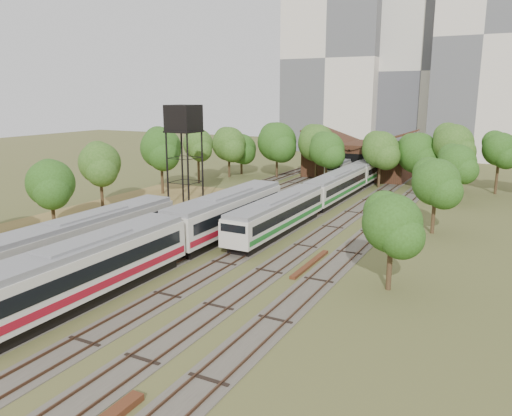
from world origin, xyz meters
The scene contains 16 objects.
ground centered at (0.00, 0.00, 0.00)m, with size 240.00×240.00×0.00m, color #475123.
dry_grass_patch centered at (-18.00, 8.00, 0.02)m, with size 14.00×60.00×0.04m, color brown.
tracks centered at (-0.67, 25.00, 0.04)m, with size 24.60×80.00×0.19m.
railcar_red_set centered at (-2.00, 8.84, 2.12)m, with size 3.24×34.58×4.01m.
railcar_green_set centered at (2.00, 37.94, 1.84)m, with size 2.81×52.08×3.47m.
railcar_rear centered at (-2.00, 55.94, 1.83)m, with size 2.80×16.08×3.46m.
old_grey_coach centered at (-8.00, 6.28, 2.05)m, with size 3.03×18.00×3.75m.
water_tower centered at (-13.09, 26.52, 10.09)m, with size 3.46×3.46×11.96m.
rail_pile_far centered at (8.20, 13.33, 0.12)m, with size 0.44×7.12×0.23m, color #5B2F1A.
maintenance_shed centered at (-1.00, 57.98, 2.91)m, with size 16.45×11.55×7.58m.
tree_band_left centered at (-19.74, 21.33, 5.19)m, with size 6.70×63.60×8.92m.
tree_band_far centered at (2.10, 49.71, 5.77)m, with size 50.43×9.93×9.67m.
tree_band_right centered at (15.18, 29.32, 4.89)m, with size 4.86×36.42×7.25m.
tower_left centered at (-18.00, 95.00, 21.00)m, with size 22.00×16.00×42.00m, color beige.
tower_centre centered at (2.00, 100.00, 18.00)m, with size 20.00×18.00×36.00m, color beige.
tower_right centered at (14.00, 92.00, 24.00)m, with size 18.00×16.00×48.00m, color beige.
Camera 1 is at (21.74, -21.67, 13.15)m, focal length 35.00 mm.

